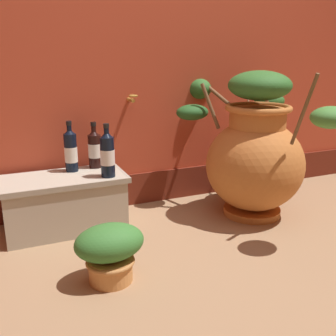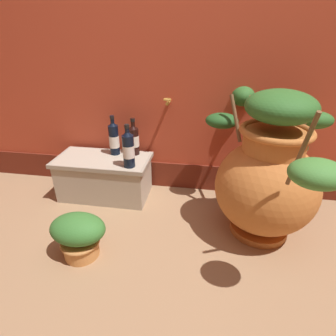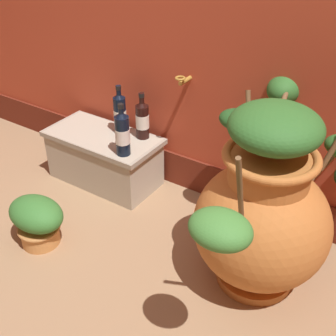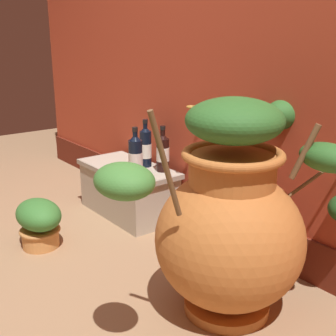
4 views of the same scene
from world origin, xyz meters
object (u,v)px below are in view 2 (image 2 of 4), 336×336
Objects in this scene: wine_bottle_left at (134,139)px; wine_bottle_right at (128,148)px; terracotta_urn at (268,174)px; wine_bottle_middle at (114,138)px; potted_shrub at (79,234)px.

wine_bottle_left is 0.93× the size of wine_bottle_right.
terracotta_urn reaches higher than wine_bottle_left.
wine_bottle_middle is at bearing 131.69° from wine_bottle_right.
terracotta_urn reaches higher than potted_shrub.
wine_bottle_right is (0.02, -0.21, 0.01)m from wine_bottle_left.
wine_bottle_middle reaches higher than potted_shrub.
terracotta_urn reaches higher than wine_bottle_middle.
wine_bottle_right reaches higher than wine_bottle_middle.
wine_bottle_right is at bearing 74.94° from potted_shrub.
wine_bottle_left is 0.90× the size of potted_shrub.
wine_bottle_left is 0.15m from wine_bottle_middle.
potted_shrub is at bearing -105.06° from wine_bottle_right.
terracotta_urn is at bearing -8.72° from wine_bottle_right.
potted_shrub is (0.02, -0.73, -0.30)m from wine_bottle_middle.
wine_bottle_right is at bearing -48.31° from wine_bottle_middle.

